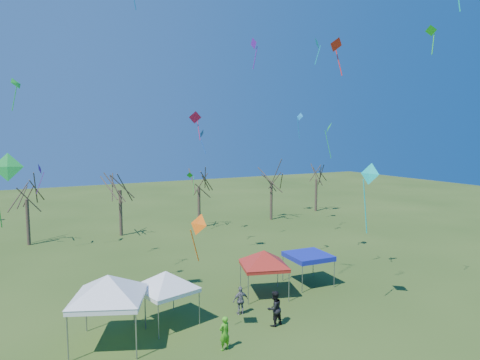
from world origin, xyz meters
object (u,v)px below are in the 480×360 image
object	(u,v)px
tent_white_west	(108,280)
person_green	(224,333)
tent_blue	(308,256)
person_grey	(241,300)
tent_red	(264,253)
tree_1	(26,183)
person_dark	(274,308)
tree_2	(119,174)
tree_3	(199,172)
tree_4	(271,169)
tent_white_mid	(166,275)
tree_5	(317,168)

from	to	relation	value
tent_white_west	person_green	distance (m)	6.15
tent_blue	person_grey	world-z (taller)	tent_blue
tent_red	tent_white_west	bearing A→B (deg)	-169.30
tree_1	tent_red	bearing A→B (deg)	-58.78
person_green	person_dark	bearing A→B (deg)	-176.38
tree_2	tree_1	bearing A→B (deg)	178.15
tree_3	tree_4	size ratio (longest dim) A/B	1.00
tent_white_mid	tree_2	bearing A→B (deg)	83.46
tree_1	person_grey	bearing A→B (deg)	-66.20
tree_3	tree_2	bearing A→B (deg)	177.73
tree_3	tent_white_mid	xyz separation A→B (m)	(-10.88, -21.30, -3.34)
tent_white_mid	person_grey	world-z (taller)	tent_white_mid
tent_blue	tree_4	bearing A→B (deg)	64.10
person_dark	person_grey	xyz separation A→B (m)	(-0.91, 2.12, -0.14)
person_grey	tree_1	bearing A→B (deg)	-64.37
tree_4	tent_red	distance (m)	24.55
tent_blue	person_grey	distance (m)	6.86
person_dark	tree_3	bearing A→B (deg)	-113.50
tree_4	tent_blue	xyz separation A→B (m)	(-9.68, -19.94, -4.12)
tree_3	tent_white_mid	bearing A→B (deg)	-117.05
tree_2	tent_white_mid	bearing A→B (deg)	-96.54
tree_1	person_grey	xyz separation A→B (m)	(10.03, -22.75, -4.98)
tree_3	tree_5	bearing A→B (deg)	6.52
tree_5	tent_blue	world-z (taller)	tree_5
person_green	tree_3	bearing A→B (deg)	-123.64
tree_4	person_green	world-z (taller)	tree_4
person_dark	tree_2	bearing A→B (deg)	-94.03
tree_3	person_grey	xyz separation A→B (m)	(-6.77, -22.14, -5.27)
tree_1	tree_5	xyz separation A→B (m)	(34.49, 1.42, -0.06)
tent_red	person_green	distance (m)	7.51
tree_4	tent_white_west	xyz separation A→B (m)	(-23.39, -22.17, -2.79)
tree_2	tree_5	bearing A→B (deg)	3.70
tent_white_mid	person_green	world-z (taller)	tent_white_mid
tree_3	tent_white_west	bearing A→B (deg)	-122.35
tree_3	tent_white_west	distance (m)	26.44
tent_red	person_grey	bearing A→B (deg)	-145.59
tree_1	tent_red	distance (m)	24.66
tent_white_mid	tent_blue	size ratio (longest dim) A/B	1.30
tent_white_mid	person_dark	xyz separation A→B (m)	(5.02, -2.96, -1.78)
tree_5	tent_white_west	bearing A→B (deg)	-142.66
tent_red	tent_blue	xyz separation A→B (m)	(3.75, 0.34, -0.80)
tent_white_west	tree_1	bearing A→B (deg)	96.82
tree_4	person_grey	distance (m)	27.84
tent_white_mid	person_dark	world-z (taller)	tent_white_mid
tree_4	tent_white_west	world-z (taller)	tree_4
tree_2	person_green	size ratio (longest dim) A/B	4.96
tree_5	person_dark	world-z (taller)	tree_5
tent_white_mid	tent_blue	world-z (taller)	tent_white_mid
tree_4	tree_5	distance (m)	8.62
tent_red	person_dark	xyz separation A→B (m)	(-1.75, -3.94, -1.79)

